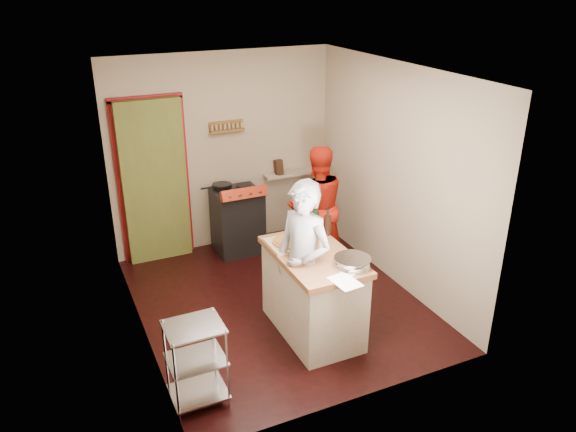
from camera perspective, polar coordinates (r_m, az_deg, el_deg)
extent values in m
plane|color=black|center=(6.52, -1.09, -8.69)|extent=(3.50, 3.50, 0.00)
cube|color=gray|center=(7.48, -6.59, 6.46)|extent=(3.00, 0.04, 2.60)
cube|color=#565B23|center=(7.39, -13.63, 3.66)|extent=(0.80, 0.40, 2.10)
cube|color=maroon|center=(7.26, -16.75, 2.97)|extent=(0.06, 0.06, 2.10)
cube|color=maroon|center=(7.40, -10.34, 4.00)|extent=(0.06, 0.06, 2.10)
cube|color=maroon|center=(7.04, -14.33, 11.54)|extent=(0.90, 0.06, 0.06)
cube|color=brown|center=(7.37, -6.20, 8.64)|extent=(0.46, 0.09, 0.03)
cube|color=brown|center=(7.39, -6.32, 9.15)|extent=(0.46, 0.02, 0.12)
cube|color=olive|center=(7.35, -6.22, 9.05)|extent=(0.42, 0.04, 0.07)
cube|color=gray|center=(7.85, 0.38, 4.36)|extent=(0.80, 0.18, 0.04)
cube|color=black|center=(7.73, -0.96, 4.99)|extent=(0.10, 0.14, 0.22)
cube|color=gray|center=(5.56, -15.51, -0.45)|extent=(0.04, 3.50, 2.60)
cube|color=gray|center=(6.63, 10.81, 3.94)|extent=(0.04, 3.50, 2.60)
cube|color=white|center=(5.59, -1.30, 14.59)|extent=(3.00, 3.50, 0.02)
cube|color=black|center=(7.53, -5.14, -0.70)|extent=(0.60, 0.55, 0.80)
cube|color=black|center=(7.36, -5.26, 2.35)|extent=(0.60, 0.55, 0.06)
cube|color=maroon|center=(7.08, -4.51, 2.29)|extent=(0.60, 0.15, 0.17)
cylinder|color=black|center=(7.41, -6.71, 3.04)|extent=(0.26, 0.26, 0.05)
cylinder|color=silver|center=(4.85, -11.27, -16.40)|extent=(0.02, 0.02, 0.80)
cylinder|color=silver|center=(4.93, -6.14, -15.24)|extent=(0.02, 0.02, 0.80)
cylinder|color=silver|center=(5.13, -12.29, -13.98)|extent=(0.02, 0.02, 0.80)
cylinder|color=silver|center=(5.21, -7.47, -12.94)|extent=(0.02, 0.02, 0.80)
cube|color=silver|center=(5.21, -9.06, -17.21)|extent=(0.48, 0.40, 0.02)
cube|color=silver|center=(4.99, -9.32, -14.16)|extent=(0.48, 0.40, 0.02)
cube|color=silver|center=(4.80, -9.58, -11.04)|extent=(0.48, 0.40, 0.02)
cube|color=beige|center=(5.82, 2.53, -8.09)|extent=(0.65, 1.15, 0.85)
cube|color=brown|center=(5.60, 2.62, -4.12)|extent=(0.71, 1.21, 0.06)
cube|color=tan|center=(5.75, 0.00, -2.83)|extent=(0.40, 0.40, 0.02)
cylinder|color=#C77F3E|center=(5.74, 0.00, -2.61)|extent=(0.32, 0.32, 0.02)
ellipsoid|color=silver|center=(5.33, 6.55, -4.77)|extent=(0.35, 0.35, 0.11)
cylinder|color=white|center=(5.89, 1.43, -0.81)|extent=(0.12, 0.12, 0.28)
cylinder|color=silver|center=(5.66, 3.41, -2.52)|extent=(0.06, 0.06, 0.17)
cube|color=white|center=(5.12, 5.82, -6.65)|extent=(0.24, 0.32, 0.00)
cylinder|color=black|center=(6.01, 2.85, -0.16)|extent=(0.08, 0.08, 0.31)
cylinder|color=black|center=(5.93, 4.05, -0.53)|extent=(0.08, 0.08, 0.31)
cylinder|color=black|center=(5.93, 2.78, -0.48)|extent=(0.08, 0.08, 0.31)
imported|color=#ADADB2|center=(5.49, 1.55, -4.96)|extent=(0.65, 0.74, 1.71)
imported|color=#B51B0C|center=(7.05, 2.94, 1.00)|extent=(0.82, 0.67, 1.56)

